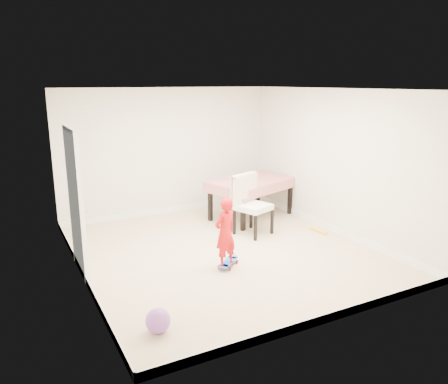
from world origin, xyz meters
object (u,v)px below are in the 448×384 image
child (225,235)px  balloon (158,321)px  dining_chair (253,205)px  dining_table (251,198)px  skateboard (228,264)px

child → balloon: size_ratio=3.77×
dining_chair → balloon: (-2.62, -2.27, -0.41)m
dining_chair → dining_table: bearing=41.0°
dining_table → child: 2.61m
dining_table → balloon: bearing=-153.3°
dining_table → skateboard: dining_table is taller
skateboard → balloon: bearing=178.7°
child → dining_chair: bearing=-154.2°
balloon → dining_chair: bearing=40.9°
dining_table → child: bearing=-148.4°
dining_chair → balloon: dining_chair is taller
dining_table → dining_chair: bearing=-137.8°
dining_table → dining_chair: (-0.50, -0.90, 0.15)m
child → balloon: (-1.46, -1.16, -0.39)m
dining_table → balloon: (-3.12, -3.17, -0.26)m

